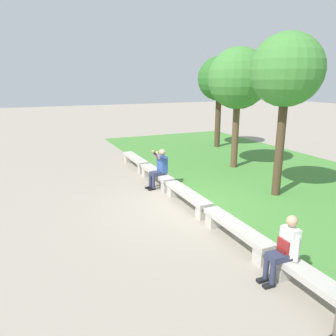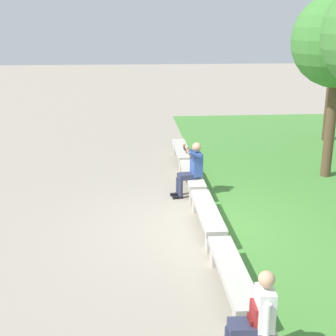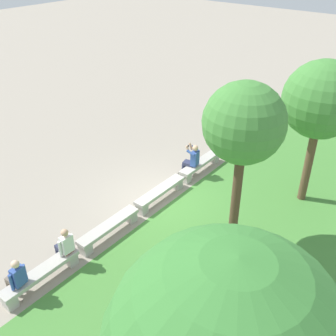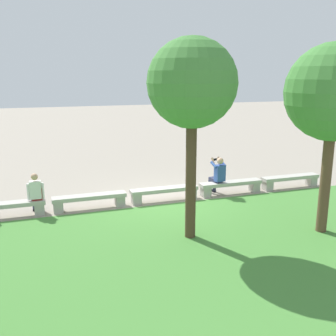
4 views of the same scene
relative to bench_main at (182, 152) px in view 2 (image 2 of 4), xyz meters
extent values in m
plane|color=gray|center=(4.80, 0.00, -0.31)|extent=(80.00, 80.00, 0.00)
cube|color=#B7B2A8|center=(0.00, 0.00, 0.08)|extent=(2.23, 0.40, 0.12)
cube|color=#B7B2A8|center=(-0.93, 0.00, -0.14)|extent=(0.28, 0.34, 0.33)
cube|color=#B7B2A8|center=(0.93, 0.00, -0.14)|extent=(0.28, 0.34, 0.33)
cube|color=#B7B2A8|center=(2.40, 0.00, 0.08)|extent=(2.23, 0.40, 0.12)
cube|color=#B7B2A8|center=(1.47, 0.00, -0.14)|extent=(0.28, 0.34, 0.33)
cube|color=#B7B2A8|center=(3.34, 0.00, -0.14)|extent=(0.28, 0.34, 0.33)
cube|color=#B7B2A8|center=(4.80, 0.00, 0.08)|extent=(2.23, 0.40, 0.12)
cube|color=#B7B2A8|center=(3.87, 0.00, -0.14)|extent=(0.28, 0.34, 0.33)
cube|color=#B7B2A8|center=(5.74, 0.00, -0.14)|extent=(0.28, 0.34, 0.33)
cube|color=#B7B2A8|center=(7.20, 0.00, 0.08)|extent=(2.23, 0.40, 0.12)
cube|color=#B7B2A8|center=(6.27, 0.00, -0.14)|extent=(0.28, 0.34, 0.33)
cube|color=#B7B2A8|center=(8.14, 0.00, -0.14)|extent=(0.28, 0.34, 0.33)
cube|color=black|center=(2.84, -0.46, -0.28)|extent=(0.14, 0.25, 0.06)
cylinder|color=#2D334C|center=(2.83, -0.39, -0.07)|extent=(0.11, 0.11, 0.42)
cube|color=black|center=(3.03, -0.42, -0.28)|extent=(0.14, 0.25, 0.06)
cylinder|color=#2D334C|center=(3.02, -0.36, -0.07)|extent=(0.11, 0.11, 0.42)
cube|color=#2D334C|center=(2.89, -0.19, 0.20)|extent=(0.37, 0.47, 0.12)
cube|color=#33519E|center=(2.85, 0.04, 0.48)|extent=(0.37, 0.28, 0.56)
sphere|color=tan|center=(2.85, 0.04, 0.90)|extent=(0.22, 0.22, 0.22)
cylinder|color=#33519E|center=(2.68, -0.09, 0.77)|extent=(0.14, 0.32, 0.21)
cylinder|color=tan|center=(2.77, -0.22, 0.85)|extent=(0.09, 0.19, 0.27)
cylinder|color=#33519E|center=(3.05, -0.02, 0.77)|extent=(0.14, 0.32, 0.21)
cylinder|color=tan|center=(3.01, -0.17, 0.85)|extent=(0.13, 0.20, 0.27)
cube|color=black|center=(2.90, -0.26, 0.89)|extent=(0.15, 0.04, 0.08)
cube|color=#2D334C|center=(8.73, -0.18, 0.20)|extent=(0.29, 0.41, 0.12)
cube|color=silver|center=(8.74, 0.04, 0.46)|extent=(0.33, 0.21, 0.52)
sphere|color=tan|center=(8.74, 0.04, 0.85)|extent=(0.20, 0.20, 0.20)
cylinder|color=silver|center=(8.54, 0.03, 0.41)|extent=(0.08, 0.08, 0.48)
cylinder|color=silver|center=(8.94, 0.01, 0.41)|extent=(0.08, 0.08, 0.48)
cube|color=maroon|center=(8.71, 0.00, 0.32)|extent=(0.28, 0.20, 0.36)
cube|color=maroon|center=(8.71, -0.11, 0.25)|extent=(0.20, 0.06, 0.16)
torus|color=black|center=(8.71, 0.00, 0.52)|extent=(0.10, 0.02, 0.10)
cylinder|color=brown|center=(1.71, 3.75, 1.14)|extent=(0.27, 0.27, 2.89)
cylinder|color=#4C3826|center=(-2.25, 5.40, 1.16)|extent=(0.29, 0.29, 2.93)
sphere|color=#2D6B28|center=(-2.25, 5.40, 3.30)|extent=(2.25, 2.25, 2.25)
camera|label=1|loc=(12.71, -4.09, 3.25)|focal=35.00mm
camera|label=2|loc=(13.44, -1.49, 3.70)|focal=50.00mm
camera|label=3|loc=(13.23, 7.09, 7.55)|focal=42.00mm
camera|label=4|loc=(8.60, 11.58, 3.72)|focal=42.00mm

